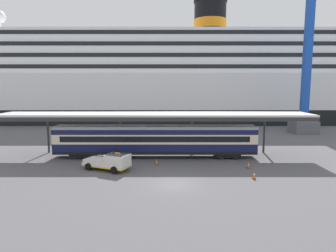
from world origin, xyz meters
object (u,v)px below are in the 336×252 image
object	(u,v)px
cruise_ship	(181,81)
traffic_cone_mid	(158,162)
traffic_cone_far	(249,165)
quay_bollard	(107,161)
service_truck	(111,161)
dockside_crane	(314,44)
train_carriage	(156,140)
traffic_cone_near	(255,175)

from	to	relation	value
cruise_ship	traffic_cone_mid	xyz separation A→B (m)	(-4.53, -45.09, -10.23)
traffic_cone_far	quay_bollard	distance (m)	16.20
service_truck	traffic_cone_far	bearing A→B (deg)	3.29
traffic_cone_mid	traffic_cone_far	size ratio (longest dim) A/B	0.94
traffic_cone_far	quay_bollard	world-z (taller)	quay_bollard
cruise_ship	service_truck	size ratio (longest dim) A/B	29.95
service_truck	traffic_cone_mid	size ratio (longest dim) A/B	7.98
dockside_crane	train_carriage	bearing A→B (deg)	-145.74
traffic_cone_near	dockside_crane	distance (m)	38.07
quay_bollard	service_truck	bearing A→B (deg)	-66.86
traffic_cone_far	dockside_crane	xyz separation A→B (m)	(18.34, 24.75, 16.60)
service_truck	traffic_cone_far	distance (m)	15.31
traffic_cone_mid	traffic_cone_far	bearing A→B (deg)	-7.51
traffic_cone_mid	cruise_ship	bearing A→B (deg)	84.26
traffic_cone_mid	dockside_crane	world-z (taller)	dockside_crane
traffic_cone_near	train_carriage	bearing A→B (deg)	138.79
train_carriage	traffic_cone_near	distance (m)	13.63
quay_bollard	traffic_cone_far	bearing A→B (deg)	-4.22
cruise_ship	traffic_cone_near	bearing A→B (deg)	-84.01
cruise_ship	traffic_cone_far	bearing A→B (deg)	-82.90
train_carriage	traffic_cone_mid	xyz separation A→B (m)	(0.34, -3.64, -1.97)
cruise_ship	quay_bollard	bearing A→B (deg)	-102.91
traffic_cone_near	dockside_crane	size ratio (longest dim) A/B	0.01
dockside_crane	quay_bollard	bearing A→B (deg)	-145.67
train_carriage	dockside_crane	xyz separation A→B (m)	(28.99, 19.75, 14.65)
train_carriage	traffic_cone_mid	size ratio (longest dim) A/B	36.57
traffic_cone_far	dockside_crane	size ratio (longest dim) A/B	0.01
cruise_ship	traffic_cone_mid	size ratio (longest dim) A/B	239.10
traffic_cone_near	traffic_cone_mid	distance (m)	11.13
train_carriage	traffic_cone_far	distance (m)	11.93
service_truck	train_carriage	bearing A→B (deg)	51.82
cruise_ship	dockside_crane	xyz separation A→B (m)	(24.12, -21.70, 6.40)
traffic_cone_far	train_carriage	bearing A→B (deg)	154.83
traffic_cone_mid	train_carriage	bearing A→B (deg)	95.30
service_truck	dockside_crane	size ratio (longest dim) A/B	0.10
cruise_ship	traffic_cone_near	xyz separation A→B (m)	(5.28, -50.33, -10.18)
traffic_cone_far	traffic_cone_mid	bearing A→B (deg)	172.49
traffic_cone_near	dockside_crane	bearing A→B (deg)	56.66
train_carriage	quay_bollard	bearing A→B (deg)	-145.32
train_carriage	dockside_crane	size ratio (longest dim) A/B	0.45
service_truck	traffic_cone_far	xyz separation A→B (m)	(15.28, 0.88, -0.63)
train_carriage	traffic_cone_far	world-z (taller)	train_carriage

